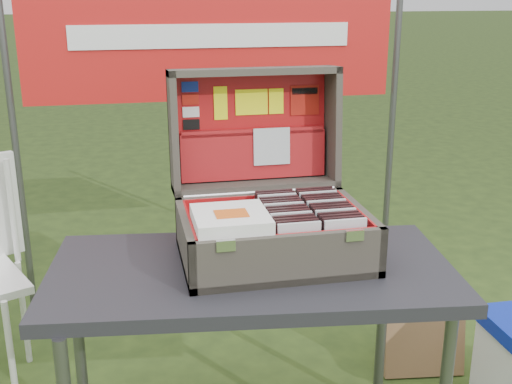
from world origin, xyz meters
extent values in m
cube|color=#28282E|center=(-0.06, -0.03, 0.71)|extent=(1.22, 0.71, 0.04)
cylinder|color=#59595B|center=(-0.58, 0.20, 0.34)|extent=(0.04, 0.04, 0.69)
cylinder|color=#59595B|center=(0.46, 0.20, 0.34)|extent=(0.04, 0.04, 0.69)
cube|color=#4C463A|center=(0.02, 0.01, 0.74)|extent=(0.54, 0.39, 0.02)
cube|color=#4C463A|center=(0.02, -0.17, 0.80)|extent=(0.54, 0.02, 0.15)
cube|color=#4C463A|center=(0.02, 0.19, 0.80)|extent=(0.54, 0.02, 0.15)
cube|color=#4C463A|center=(-0.24, 0.01, 0.80)|extent=(0.02, 0.39, 0.15)
cube|color=#4C463A|center=(0.28, 0.01, 0.80)|extent=(0.02, 0.39, 0.15)
cube|color=red|center=(0.02, 0.01, 0.75)|extent=(0.50, 0.35, 0.01)
cube|color=silver|center=(-0.16, -0.18, 0.86)|extent=(0.05, 0.01, 0.03)
cube|color=silver|center=(0.19, -0.18, 0.86)|extent=(0.05, 0.01, 0.03)
cylinder|color=silver|center=(0.02, 0.20, 0.87)|extent=(0.49, 0.02, 0.02)
cube|color=#4C463A|center=(0.02, 0.35, 1.06)|extent=(0.54, 0.05, 0.39)
cube|color=#4C463A|center=(0.02, 0.31, 1.24)|extent=(0.54, 0.15, 0.03)
cube|color=#4C463A|center=(0.02, 0.28, 0.88)|extent=(0.54, 0.15, 0.03)
cube|color=#4C463A|center=(-0.24, 0.29, 1.06)|extent=(0.02, 0.18, 0.40)
cube|color=#4C463A|center=(0.28, 0.29, 1.06)|extent=(0.02, 0.18, 0.40)
cube|color=red|center=(0.02, 0.34, 1.06)|extent=(0.50, 0.03, 0.34)
cube|color=red|center=(0.02, -0.16, 0.81)|extent=(0.50, 0.01, 0.12)
cube|color=red|center=(0.02, 0.18, 0.81)|extent=(0.50, 0.01, 0.12)
cube|color=red|center=(-0.23, 0.01, 0.81)|extent=(0.01, 0.35, 0.12)
cube|color=red|center=(0.26, 0.01, 0.81)|extent=(0.01, 0.35, 0.12)
cube|color=#A3171A|center=(0.02, 0.31, 0.97)|extent=(0.48, 0.04, 0.16)
cube|color=#A3171A|center=(0.02, 0.31, 1.05)|extent=(0.47, 0.02, 0.02)
cube|color=silver|center=(0.08, 0.30, 1.00)|extent=(0.12, 0.02, 0.12)
cube|color=#1933B2|center=(-0.18, 0.34, 1.19)|extent=(0.05, 0.01, 0.03)
cube|color=#AB190E|center=(-0.18, 0.34, 1.15)|extent=(0.05, 0.01, 0.03)
cube|color=white|center=(-0.18, 0.34, 1.11)|extent=(0.05, 0.01, 0.03)
cube|color=black|center=(-0.18, 0.34, 1.07)|extent=(0.05, 0.01, 0.03)
cube|color=yellow|center=(-0.08, 0.34, 1.14)|extent=(0.04, 0.01, 0.11)
cube|color=yellow|center=(0.02, 0.34, 1.14)|extent=(0.11, 0.01, 0.08)
cube|color=yellow|center=(0.10, 0.34, 1.14)|extent=(0.05, 0.01, 0.08)
cube|color=#AB190E|center=(0.20, 0.34, 1.14)|extent=(0.10, 0.01, 0.10)
cube|color=black|center=(0.20, 0.34, 1.17)|extent=(0.09, 0.00, 0.02)
cube|color=silver|center=(0.05, -0.14, 0.82)|extent=(0.12, 0.01, 0.14)
cube|color=black|center=(0.05, -0.12, 0.82)|extent=(0.12, 0.01, 0.14)
cube|color=black|center=(0.05, -0.10, 0.82)|extent=(0.12, 0.01, 0.14)
cube|color=black|center=(0.05, -0.07, 0.82)|extent=(0.12, 0.01, 0.14)
cube|color=silver|center=(0.05, -0.05, 0.82)|extent=(0.12, 0.01, 0.14)
cube|color=black|center=(0.05, -0.03, 0.82)|extent=(0.12, 0.01, 0.14)
cube|color=black|center=(0.05, -0.01, 0.82)|extent=(0.12, 0.01, 0.14)
cube|color=black|center=(0.05, 0.01, 0.82)|extent=(0.12, 0.01, 0.14)
cube|color=silver|center=(0.05, 0.03, 0.82)|extent=(0.12, 0.01, 0.14)
cube|color=black|center=(0.05, 0.05, 0.82)|extent=(0.12, 0.01, 0.14)
cube|color=black|center=(0.05, 0.08, 0.82)|extent=(0.12, 0.01, 0.14)
cube|color=black|center=(0.05, 0.10, 0.82)|extent=(0.12, 0.01, 0.14)
cube|color=silver|center=(0.05, 0.12, 0.82)|extent=(0.12, 0.01, 0.14)
cube|color=black|center=(0.05, 0.14, 0.82)|extent=(0.12, 0.01, 0.14)
cube|color=black|center=(0.05, 0.16, 0.82)|extent=(0.12, 0.01, 0.14)
cube|color=silver|center=(0.18, -0.14, 0.82)|extent=(0.12, 0.01, 0.14)
cube|color=black|center=(0.18, -0.12, 0.82)|extent=(0.12, 0.01, 0.14)
cube|color=black|center=(0.18, -0.10, 0.82)|extent=(0.12, 0.01, 0.14)
cube|color=black|center=(0.18, -0.07, 0.82)|extent=(0.12, 0.01, 0.14)
cube|color=silver|center=(0.18, -0.05, 0.82)|extent=(0.12, 0.01, 0.14)
cube|color=black|center=(0.18, -0.03, 0.82)|extent=(0.12, 0.01, 0.14)
cube|color=black|center=(0.18, -0.01, 0.82)|extent=(0.12, 0.01, 0.14)
cube|color=black|center=(0.18, 0.01, 0.82)|extent=(0.12, 0.01, 0.14)
cube|color=silver|center=(0.18, 0.03, 0.82)|extent=(0.12, 0.01, 0.14)
cube|color=black|center=(0.18, 0.05, 0.82)|extent=(0.12, 0.01, 0.14)
cube|color=black|center=(0.18, 0.08, 0.82)|extent=(0.12, 0.01, 0.14)
cube|color=black|center=(0.18, 0.10, 0.82)|extent=(0.12, 0.01, 0.14)
cube|color=silver|center=(0.18, 0.12, 0.82)|extent=(0.12, 0.01, 0.14)
cube|color=black|center=(0.18, 0.14, 0.82)|extent=(0.12, 0.01, 0.14)
cube|color=black|center=(0.18, 0.16, 0.82)|extent=(0.12, 0.01, 0.14)
cube|color=white|center=(-0.12, -0.06, 0.87)|extent=(0.20, 0.20, 0.00)
cube|color=white|center=(-0.12, -0.06, 0.88)|extent=(0.20, 0.20, 0.00)
cube|color=white|center=(-0.12, -0.06, 0.88)|extent=(0.20, 0.20, 0.00)
cube|color=white|center=(-0.12, -0.06, 0.89)|extent=(0.20, 0.20, 0.00)
cube|color=white|center=(-0.12, -0.06, 0.89)|extent=(0.20, 0.20, 0.00)
cube|color=white|center=(-0.12, -0.06, 0.90)|extent=(0.20, 0.20, 0.00)
cube|color=white|center=(-0.12, -0.06, 0.90)|extent=(0.20, 0.20, 0.00)
cube|color=#D85919|center=(-0.12, -0.07, 0.91)|extent=(0.09, 0.07, 0.00)
cylinder|color=silver|center=(-0.84, 0.46, 0.23)|extent=(0.02, 0.02, 0.45)
cylinder|color=silver|center=(-0.84, 0.80, 0.23)|extent=(0.02, 0.02, 0.45)
cylinder|color=silver|center=(-0.84, 0.82, 0.66)|extent=(0.02, 0.02, 0.42)
cube|color=#9B6848|center=(0.73, 0.39, 0.17)|extent=(0.33, 0.15, 0.34)
cylinder|color=#59595B|center=(-0.85, 1.10, 0.85)|extent=(0.03, 0.03, 1.70)
cylinder|color=#59595B|center=(0.85, 1.10, 0.85)|extent=(0.03, 0.03, 1.70)
cube|color=red|center=(0.00, 1.09, 1.30)|extent=(1.60, 0.02, 0.55)
cube|color=white|center=(0.00, 1.08, 1.30)|extent=(1.20, 0.00, 0.10)
camera|label=1|loc=(-0.40, -1.70, 1.49)|focal=45.00mm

